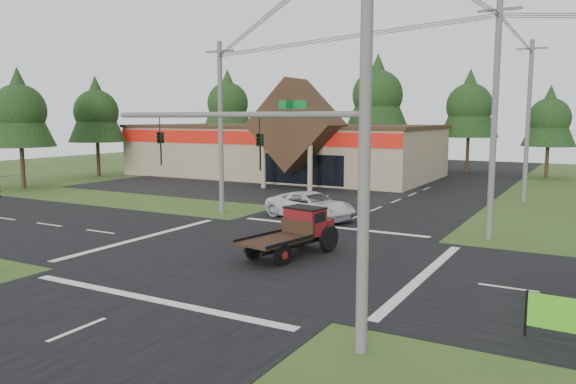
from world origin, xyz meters
The scene contains 19 objects.
ground centered at (0.00, 0.00, 0.00)m, with size 120.00×120.00×0.00m, color #374C1B.
road_ns centered at (0.00, 0.00, 0.01)m, with size 12.00×120.00×0.02m, color black.
road_ew centered at (0.00, 0.00, 0.01)m, with size 120.00×12.00×0.02m, color black.
parking_apron centered at (-14.00, 19.00, 0.01)m, with size 28.00×14.00×0.02m, color black.
cvs_building centered at (-15.70, 29.57, 2.78)m, with size 30.40×18.20×9.19m.
traffic_signal_mast centered at (5.82, -7.50, 4.43)m, with size 8.12×0.24×7.00m.
utility_pole_nr centered at (7.50, -7.50, 5.64)m, with size 2.00×0.30×11.00m.
utility_pole_nw centered at (-8.00, 8.00, 5.39)m, with size 2.00×0.30×10.50m.
utility_pole_ne centered at (8.00, 8.00, 5.89)m, with size 2.00×0.30×11.50m.
utility_pole_n centered at (8.00, 22.00, 5.74)m, with size 2.00×0.30×11.20m.
tree_row_a centered at (-30.00, 40.00, 8.05)m, with size 6.72×6.72×12.12m.
tree_row_b centered at (-20.00, 42.00, 6.70)m, with size 5.60×5.60×10.10m.
tree_row_c centered at (-10.00, 41.00, 8.72)m, with size 7.28×7.28×13.13m.
tree_row_d centered at (0.00, 42.00, 7.38)m, with size 6.16×6.16×11.11m.
tree_row_e centered at (8.00, 40.00, 6.03)m, with size 5.04×5.04×9.09m.
tree_side_w centered at (-32.00, 20.00, 6.70)m, with size 5.60×5.60×10.10m.
tree_side_w_near centered at (-30.00, 10.00, 6.70)m, with size 5.60×5.60×10.10m.
antique_flatbed_truck centered at (1.12, 0.36, 1.03)m, with size 1.88×4.93×2.06m, color #630E11, non-canonical shape.
white_pickup centered at (-2.19, 8.84, 0.79)m, with size 2.61×5.65×1.57m, color silver.
Camera 1 is at (12.50, -20.30, 5.92)m, focal length 35.00 mm.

